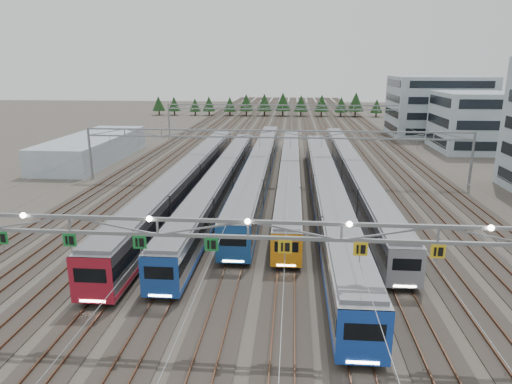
# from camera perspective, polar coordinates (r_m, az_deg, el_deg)

# --- Properties ---
(ground) EXTENTS (400.00, 400.00, 0.00)m
(ground) POSITION_cam_1_polar(r_m,az_deg,el_deg) (30.93, -0.93, -17.50)
(ground) COLOR #47423A
(ground) RESTS_ON ground
(track_bed) EXTENTS (54.00, 260.00, 5.42)m
(track_bed) POSITION_cam_1_polar(r_m,az_deg,el_deg) (126.77, 3.48, 8.51)
(track_bed) COLOR #2D2823
(track_bed) RESTS_ON ground
(train_a) EXTENTS (3.18, 61.72, 4.15)m
(train_a) POSITION_cam_1_polar(r_m,az_deg,el_deg) (61.99, -8.38, 1.79)
(train_a) COLOR black
(train_a) RESTS_ON ground
(train_b) EXTENTS (2.91, 59.18, 3.79)m
(train_b) POSITION_cam_1_polar(r_m,az_deg,el_deg) (61.16, -4.27, 1.55)
(train_b) COLOR black
(train_b) RESTS_ON ground
(train_c) EXTENTS (3.08, 63.39, 4.02)m
(train_c) POSITION_cam_1_polar(r_m,az_deg,el_deg) (68.82, 0.52, 3.26)
(train_c) COLOR black
(train_c) RESTS_ON ground
(train_d) EXTENTS (2.69, 60.13, 3.50)m
(train_d) POSITION_cam_1_polar(r_m,az_deg,el_deg) (66.80, 4.25, 2.62)
(train_d) COLOR black
(train_d) RESTS_ON ground
(train_e) EXTENTS (3.12, 63.45, 4.07)m
(train_e) POSITION_cam_1_polar(r_m,az_deg,el_deg) (56.16, 8.74, 0.29)
(train_e) COLOR black
(train_e) RESTS_ON ground
(train_f) EXTENTS (2.87, 67.01, 3.74)m
(train_f) POSITION_cam_1_polar(r_m,az_deg,el_deg) (67.68, 11.90, 2.60)
(train_f) COLOR black
(train_f) RESTS_ON ground
(gantry_near) EXTENTS (56.36, 0.61, 8.08)m
(gantry_near) POSITION_cam_1_polar(r_m,az_deg,el_deg) (27.61, -1.12, -5.19)
(gantry_near) COLOR gray
(gantry_near) RESTS_ON ground
(gantry_mid) EXTENTS (56.36, 0.36, 8.00)m
(gantry_mid) POSITION_cam_1_polar(r_m,az_deg,el_deg) (66.69, 2.39, 6.46)
(gantry_mid) COLOR gray
(gantry_mid) RESTS_ON ground
(gantry_far) EXTENTS (56.36, 0.36, 8.00)m
(gantry_far) POSITION_cam_1_polar(r_m,az_deg,el_deg) (111.33, 3.35, 10.08)
(gantry_far) COLOR gray
(gantry_far) RESTS_ON ground
(depot_bldg_mid) EXTENTS (14.00, 16.00, 11.75)m
(depot_bldg_mid) POSITION_cam_1_polar(r_m,az_deg,el_deg) (103.93, 25.51, 7.95)
(depot_bldg_mid) COLOR #94A8B1
(depot_bldg_mid) RESTS_ON ground
(depot_bldg_north) EXTENTS (22.00, 18.00, 14.39)m
(depot_bldg_north) POSITION_cam_1_polar(r_m,az_deg,el_deg) (123.35, 21.73, 9.93)
(depot_bldg_north) COLOR #94A8B1
(depot_bldg_north) RESTS_ON ground
(west_shed) EXTENTS (10.00, 30.00, 4.40)m
(west_shed) POSITION_cam_1_polar(r_m,az_deg,el_deg) (89.57, -19.70, 5.18)
(west_shed) COLOR #94A8B1
(west_shed) RESTS_ON ground
(treeline) EXTENTS (87.50, 5.60, 7.02)m
(treeline) POSITION_cam_1_polar(r_m,az_deg,el_deg) (160.38, 2.30, 10.97)
(treeline) COLOR #332114
(treeline) RESTS_ON ground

